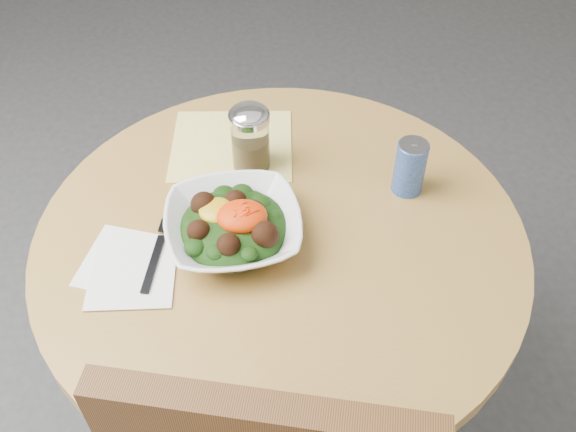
% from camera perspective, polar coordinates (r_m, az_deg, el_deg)
% --- Properties ---
extents(ground, '(6.00, 6.00, 0.00)m').
position_cam_1_polar(ground, '(1.80, -0.47, -17.64)').
color(ground, '#303032').
rests_on(ground, ground).
extents(table, '(0.90, 0.90, 0.75)m').
position_cam_1_polar(table, '(1.33, -0.61, -7.17)').
color(table, black).
rests_on(table, ground).
extents(cloth_napkin, '(0.26, 0.24, 0.00)m').
position_cam_1_polar(cloth_napkin, '(1.35, -5.02, 6.28)').
color(cloth_napkin, '#DABD0B').
rests_on(cloth_napkin, table).
extents(paper_napkins, '(0.18, 0.20, 0.00)m').
position_cam_1_polar(paper_napkins, '(1.15, -13.94, -4.52)').
color(paper_napkins, white).
rests_on(paper_napkins, table).
extents(salad_bowl, '(0.27, 0.27, 0.09)m').
position_cam_1_polar(salad_bowl, '(1.14, -4.87, -0.89)').
color(salad_bowl, silver).
rests_on(salad_bowl, table).
extents(fork, '(0.06, 0.20, 0.00)m').
position_cam_1_polar(fork, '(1.17, -11.30, -2.50)').
color(fork, black).
rests_on(fork, table).
extents(spice_shaker, '(0.08, 0.08, 0.14)m').
position_cam_1_polar(spice_shaker, '(1.26, -3.38, 6.90)').
color(spice_shaker, silver).
rests_on(spice_shaker, table).
extents(beverage_can, '(0.06, 0.06, 0.11)m').
position_cam_1_polar(beverage_can, '(1.24, 10.78, 4.30)').
color(beverage_can, navy).
rests_on(beverage_can, table).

